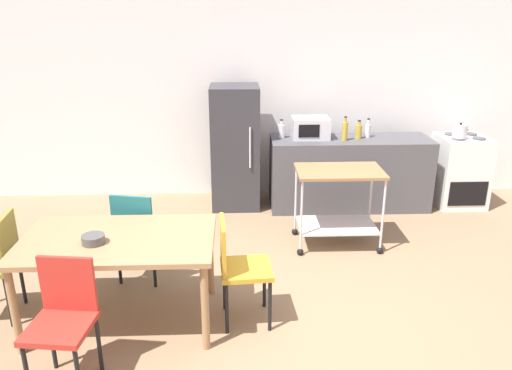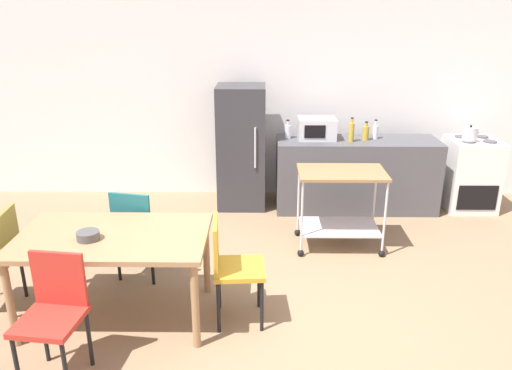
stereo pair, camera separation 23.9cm
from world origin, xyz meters
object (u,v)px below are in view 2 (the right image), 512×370
fruit_bowl (88,236)px  stove_oven (470,174)px  chair_teal (137,227)px  bottle_sparkling_water (288,131)px  bottle_sesame_oil (375,131)px  microwave (317,128)px  kettle (470,134)px  chair_red (54,309)px  bottle_soy_sauce (351,132)px  kitchen_cart (340,196)px  chair_mustard (231,263)px  bottle_soda (366,133)px  refrigerator (241,147)px  dining_table (113,244)px

fruit_bowl → stove_oven: bearing=32.7°
chair_teal → fruit_bowl: bearing=88.1°
chair_teal → bottle_sparkling_water: (1.47, 1.86, 0.47)m
stove_oven → bottle_sesame_oil: (-1.23, 0.04, 0.54)m
microwave → kettle: 1.85m
chair_red → bottle_soy_sauce: size_ratio=3.00×
kitchen_cart → chair_teal: bearing=-161.0°
chair_red → kettle: (3.92, 3.05, 0.48)m
stove_oven → bottle_sesame_oil: size_ratio=3.83×
bottle_sesame_oil → kettle: 1.12m
chair_mustard → fruit_bowl: chair_mustard is taller
bottle_soy_sauce → kettle: (1.44, 0.00, -0.02)m
bottle_soy_sauce → chair_mustard: bearing=-119.1°
bottle_soda → fruit_bowl: bottle_soda is taller
chair_teal → microwave: microwave is taller
bottle_sparkling_water → microwave: (0.36, -0.03, 0.04)m
refrigerator → kitchen_cart: bearing=-47.9°
dining_table → stove_oven: bearing=32.8°
bottle_soy_sauce → fruit_bowl: bearing=-134.7°
kitchen_cart → refrigerator: bearing=132.1°
bottle_sparkling_water → chair_mustard: bearing=-102.4°
chair_mustard → bottle_soda: bottle_soda is taller
refrigerator → bottle_soda: bearing=-3.8°
chair_red → microwave: size_ratio=1.93×
stove_oven → fruit_bowl: 4.74m
chair_mustard → microwave: microwave is taller
dining_table → chair_red: 0.74m
stove_oven → kitchen_cart: (-1.81, -1.12, 0.12)m
stove_oven → kettle: size_ratio=3.84×
refrigerator → bottle_soda: size_ratio=6.70×
dining_table → chair_mustard: (0.94, -0.04, -0.15)m
bottle_sesame_oil → chair_mustard: bearing=-123.1°
kitchen_cart → kettle: kettle is taller
bottle_sesame_oil → fruit_bowl: (-2.74, -2.59, -0.21)m
dining_table → stove_oven: (3.82, 2.46, -0.22)m
chair_red → microwave: (2.08, 3.18, 0.51)m
bottle_sesame_oil → kettle: bearing=-7.2°
microwave → fruit_bowl: size_ratio=2.63×
chair_mustard → microwave: size_ratio=1.93×
stove_oven → bottle_soda: 1.47m
stove_oven → refrigerator: refrigerator is taller
chair_mustard → kettle: bearing=-53.2°
refrigerator → kitchen_cart: size_ratio=1.70×
chair_teal → kettle: bearing=-143.2°
bottle_soda → kitchen_cart: bearing=-112.2°
microwave → bottle_sesame_oil: 0.73m
chair_mustard → bottle_soda: 2.94m
bottle_soy_sauce → bottle_sesame_oil: bottle_soy_sauce is taller
kitchen_cart → fruit_bowl: kitchen_cart is taller
dining_table → chair_red: (-0.22, -0.69, -0.15)m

